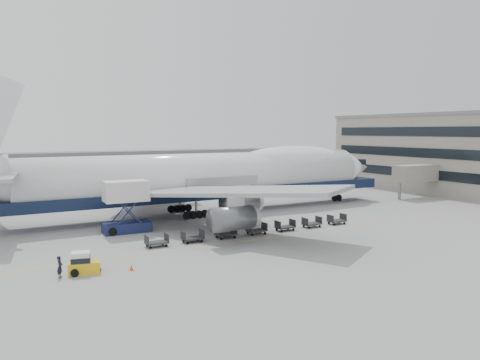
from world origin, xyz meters
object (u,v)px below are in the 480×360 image
airliner (210,175)px  ground_worker (60,267)px  baggage_tug (83,264)px  catering_truck (126,204)px

airliner → ground_worker: airliner is taller
airliner → ground_worker: 32.84m
baggage_tug → ground_worker: (-1.89, -0.23, 0.08)m
airliner → catering_truck: 16.29m
airliner → baggage_tug: bearing=-136.2°
catering_truck → baggage_tug: size_ratio=2.20×
catering_truck → baggage_tug: (-7.83, -14.36, -2.62)m
catering_truck → ground_worker: bearing=-121.7°
airliner → baggage_tug: 31.32m
baggage_tug → catering_truck: bearing=74.8°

